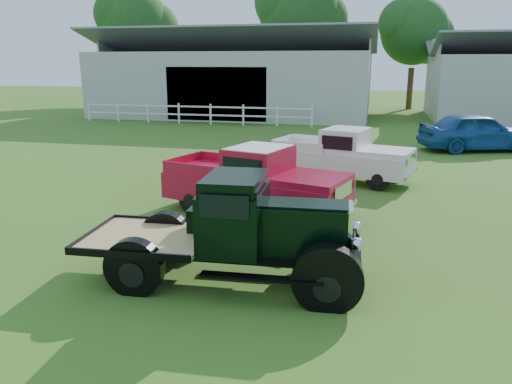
% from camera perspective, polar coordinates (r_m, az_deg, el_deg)
% --- Properties ---
extents(ground, '(120.00, 120.00, 0.00)m').
position_cam_1_polar(ground, '(9.32, -2.92, -8.02)').
color(ground, '#3F5B20').
extents(shed_left, '(18.80, 10.20, 5.60)m').
position_cam_1_polar(shed_left, '(35.53, -2.16, 13.37)').
color(shed_left, '#B0AFA0').
rests_on(shed_left, ground).
extents(fence_rail, '(14.20, 0.16, 1.20)m').
position_cam_1_polar(fence_rail, '(30.26, -7.02, 8.88)').
color(fence_rail, white).
rests_on(fence_rail, ground).
extents(tree_a, '(6.30, 6.30, 10.50)m').
position_cam_1_polar(tree_a, '(46.06, -13.60, 16.33)').
color(tree_a, '#0B350A').
rests_on(tree_a, ground).
extents(tree_b, '(6.90, 6.90, 11.50)m').
position_cam_1_polar(tree_b, '(42.79, 4.86, 17.50)').
color(tree_b, '#0B350A').
rests_on(tree_b, ground).
extents(tree_c, '(5.40, 5.40, 9.00)m').
position_cam_1_polar(tree_c, '(41.34, 17.49, 15.27)').
color(tree_c, '#0B350A').
rests_on(tree_c, ground).
extents(vintage_flatbed, '(4.73, 2.11, 1.83)m').
position_cam_1_polar(vintage_flatbed, '(8.25, -3.07, -4.28)').
color(vintage_flatbed, black).
rests_on(vintage_flatbed, ground).
extents(red_pickup, '(4.91, 3.00, 1.68)m').
position_cam_1_polar(red_pickup, '(11.96, -0.07, 1.35)').
color(red_pickup, '#B4112E').
rests_on(red_pickup, ground).
extents(white_pickup, '(4.64, 2.81, 1.60)m').
position_cam_1_polar(white_pickup, '(15.67, 9.80, 4.18)').
color(white_pickup, silver).
rests_on(white_pickup, ground).
extents(misc_car_blue, '(4.97, 3.20, 1.58)m').
position_cam_1_polar(misc_car_blue, '(22.70, 23.93, 6.31)').
color(misc_car_blue, '#1D4C87').
rests_on(misc_car_blue, ground).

